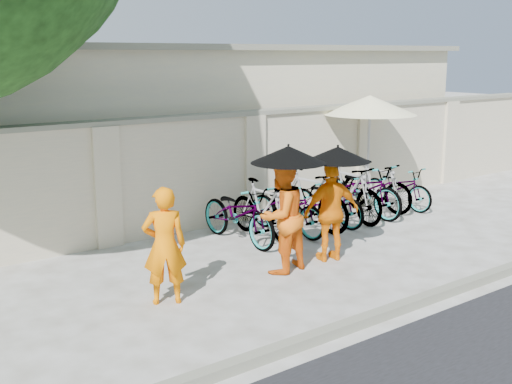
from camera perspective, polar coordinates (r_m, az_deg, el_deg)
ground at (r=8.96m, az=1.34°, el=-8.30°), size 80.00×80.00×0.00m
kerb at (r=7.77m, az=9.31°, el=-11.29°), size 40.00×0.16×0.12m
compound_wall at (r=11.77m, az=-4.50°, el=1.72°), size 20.00×0.30×2.00m
building_behind at (r=15.44m, az=-9.06°, el=6.36°), size 14.00×6.00×3.20m
monk_left at (r=8.20m, az=-8.14°, el=-4.74°), size 0.66×0.56×1.53m
monk_center at (r=9.27m, az=2.28°, el=-2.14°), size 0.92×0.77×1.68m
parasol_center at (r=9.06m, az=2.89°, el=3.35°), size 1.08×1.08×0.91m
monk_right at (r=9.87m, az=6.73°, el=-1.76°), size 0.97×0.62×1.53m
parasol_right at (r=9.65m, az=7.28°, el=3.37°), size 0.98×0.98×0.91m
patio_umbrella at (r=13.49m, az=10.08°, el=7.51°), size 2.21×2.21×2.30m
bike_0 at (r=10.79m, az=-1.55°, el=-1.93°), size 0.73×1.93×1.00m
bike_1 at (r=11.06m, az=0.64°, el=-1.53°), size 0.55×1.71×1.02m
bike_2 at (r=11.34m, az=2.81°, el=-1.37°), size 0.79×1.86×0.95m
bike_3 at (r=11.65m, az=4.70°, el=-0.60°), size 0.75×1.91×1.12m
bike_4 at (r=12.04m, az=6.36°, el=-0.72°), size 0.77×1.80×0.92m
bike_5 at (r=12.33m, az=8.22°, el=0.02°), size 0.65×1.89×1.11m
bike_6 at (r=12.78m, az=9.44°, el=0.22°), size 0.78×2.00×1.03m
bike_7 at (r=13.21m, az=10.66°, el=0.54°), size 0.70×1.75×1.02m
bike_8 at (r=13.52m, az=12.48°, el=0.40°), size 0.73×1.70×0.87m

